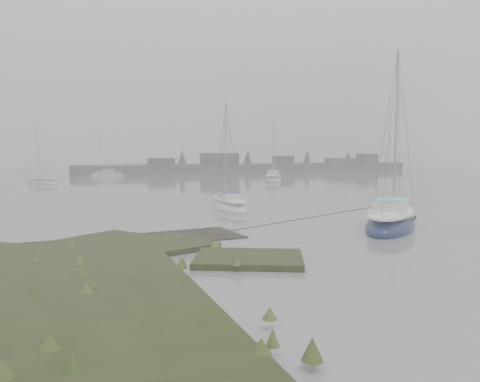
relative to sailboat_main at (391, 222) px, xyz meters
The scene contains 7 objects.
ground 28.22m from the sailboat_main, 109.33° to the left, with size 160.00×160.00×0.00m, color slate.
far_shoreline 61.09m from the sailboat_main, 73.35° to the left, with size 60.00×8.00×4.15m.
sailboat_main is the anchor object (origin of this frame).
sailboat_white 10.64m from the sailboat_main, 116.51° to the left, with size 1.92×5.26×7.33m.
sailboat_far_a 41.95m from the sailboat_main, 113.29° to the left, with size 4.26×4.81×6.86m.
sailboat_far_b 35.08m from the sailboat_main, 74.13° to the left, with size 4.72×6.19×8.48m.
sailboat_far_c 52.19m from the sailboat_main, 99.32° to the left, with size 4.89×2.57×6.58m.
Camera 1 is at (-5.18, -14.53, 3.65)m, focal length 35.00 mm.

